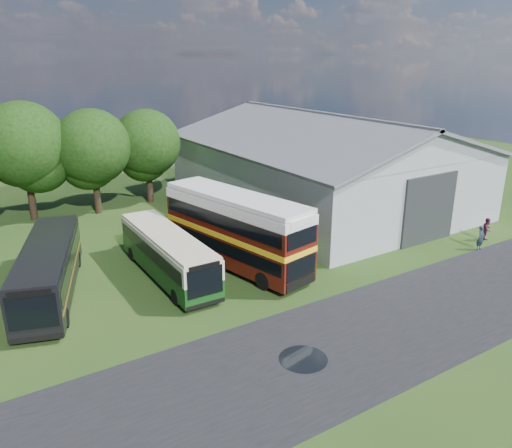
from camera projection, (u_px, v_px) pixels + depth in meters
ground at (291, 322)px, 25.43m from camera, size 120.00×120.00×0.00m
asphalt_road at (376, 331)px, 24.55m from camera, size 60.00×8.00×0.02m
puddle at (303, 359)px, 22.27m from camera, size 2.20×2.20×0.01m
storage_shed at (321, 158)px, 44.47m from camera, size 18.80×24.80×8.15m
tree_mid at (24, 145)px, 39.18m from camera, size 6.80×6.80×9.60m
tree_right_a at (92, 147)px, 41.08m from camera, size 6.26×6.26×8.83m
tree_right_b at (147, 143)px, 44.34m from camera, size 5.98×5.98×8.45m
shrub_front at (305, 260)px, 33.06m from camera, size 1.70×1.70×1.70m
shrub_mid at (288, 250)px, 34.66m from camera, size 1.60×1.60×1.60m
shrub_back at (271, 242)px, 36.26m from camera, size 1.80×1.80×1.80m
bus_green_single at (168, 254)px, 30.07m from camera, size 2.51×10.29×2.83m
bus_maroon_double at (236, 231)px, 31.50m from camera, size 4.96×11.38×4.74m
bus_dark_single at (49, 269)px, 27.69m from camera, size 5.81×11.19×3.02m
visitor_a at (481, 238)px, 34.48m from camera, size 0.67×0.48×1.73m
visitor_b at (487, 230)px, 36.20m from camera, size 0.91×0.75×1.71m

